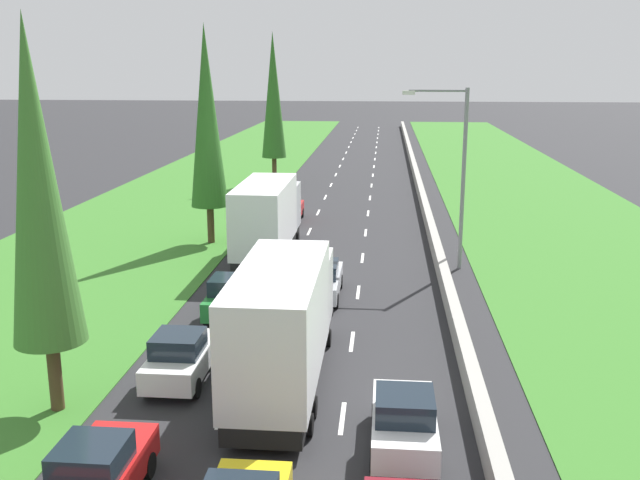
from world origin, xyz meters
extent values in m
plane|color=#28282B|center=(0.00, 60.00, 0.00)|extent=(300.00, 300.00, 0.00)
cube|color=#387528|center=(-12.65, 60.00, 0.02)|extent=(14.00, 140.00, 0.04)
cube|color=#387528|center=(14.35, 60.00, 0.02)|extent=(14.00, 140.00, 0.04)
cube|color=#9E9B93|center=(5.70, 60.00, 0.42)|extent=(0.44, 120.00, 0.85)
cube|color=white|center=(-1.75, 15.00, 0.01)|extent=(0.14, 2.00, 0.01)
cube|color=white|center=(-1.75, 21.00, 0.01)|extent=(0.14, 2.00, 0.01)
cube|color=white|center=(-1.75, 27.00, 0.01)|extent=(0.14, 2.00, 0.01)
cube|color=white|center=(-1.75, 33.00, 0.01)|extent=(0.14, 2.00, 0.01)
cube|color=white|center=(-1.75, 39.00, 0.01)|extent=(0.14, 2.00, 0.01)
cube|color=white|center=(-1.75, 45.00, 0.01)|extent=(0.14, 2.00, 0.01)
cube|color=white|center=(-1.75, 51.00, 0.01)|extent=(0.14, 2.00, 0.01)
cube|color=white|center=(-1.75, 57.00, 0.01)|extent=(0.14, 2.00, 0.01)
cube|color=white|center=(-1.75, 63.00, 0.01)|extent=(0.14, 2.00, 0.01)
cube|color=white|center=(-1.75, 69.00, 0.01)|extent=(0.14, 2.00, 0.01)
cube|color=white|center=(-1.75, 75.00, 0.01)|extent=(0.14, 2.00, 0.01)
cube|color=white|center=(-1.75, 81.00, 0.01)|extent=(0.14, 2.00, 0.01)
cube|color=white|center=(-1.75, 87.00, 0.01)|extent=(0.14, 2.00, 0.01)
cube|color=white|center=(-1.75, 93.00, 0.01)|extent=(0.14, 2.00, 0.01)
cube|color=white|center=(-1.75, 99.00, 0.01)|extent=(0.14, 2.00, 0.01)
cube|color=white|center=(-1.75, 105.00, 0.01)|extent=(0.14, 2.00, 0.01)
cube|color=white|center=(-1.75, 111.00, 0.01)|extent=(0.14, 2.00, 0.01)
cube|color=white|center=(-1.75, 117.00, 0.01)|extent=(0.14, 2.00, 0.01)
cube|color=white|center=(1.75, 15.00, 0.01)|extent=(0.14, 2.00, 0.01)
cube|color=white|center=(1.75, 21.00, 0.01)|extent=(0.14, 2.00, 0.01)
cube|color=white|center=(1.75, 27.00, 0.01)|extent=(0.14, 2.00, 0.01)
cube|color=white|center=(1.75, 33.00, 0.01)|extent=(0.14, 2.00, 0.01)
cube|color=white|center=(1.75, 39.00, 0.01)|extent=(0.14, 2.00, 0.01)
cube|color=white|center=(1.75, 45.00, 0.01)|extent=(0.14, 2.00, 0.01)
cube|color=white|center=(1.75, 51.00, 0.01)|extent=(0.14, 2.00, 0.01)
cube|color=white|center=(1.75, 57.00, 0.01)|extent=(0.14, 2.00, 0.01)
cube|color=white|center=(1.75, 63.00, 0.01)|extent=(0.14, 2.00, 0.01)
cube|color=white|center=(1.75, 69.00, 0.01)|extent=(0.14, 2.00, 0.01)
cube|color=white|center=(1.75, 75.00, 0.01)|extent=(0.14, 2.00, 0.01)
cube|color=white|center=(1.75, 81.00, 0.01)|extent=(0.14, 2.00, 0.01)
cube|color=white|center=(1.75, 87.00, 0.01)|extent=(0.14, 2.00, 0.01)
cube|color=white|center=(1.75, 93.00, 0.01)|extent=(0.14, 2.00, 0.01)
cube|color=white|center=(1.75, 99.00, 0.01)|extent=(0.14, 2.00, 0.01)
cube|color=white|center=(1.75, 105.00, 0.01)|extent=(0.14, 2.00, 0.01)
cube|color=white|center=(1.75, 111.00, 0.01)|extent=(0.14, 2.00, 0.01)
cube|color=white|center=(1.75, 117.00, 0.01)|extent=(0.14, 2.00, 0.01)
cube|color=black|center=(-0.24, 17.20, 0.60)|extent=(2.20, 9.40, 0.56)
cube|color=white|center=(-0.24, 20.80, 2.13)|extent=(2.40, 2.20, 2.50)
cube|color=silver|center=(-0.24, 16.10, 2.53)|extent=(2.44, 7.20, 3.30)
cylinder|color=black|center=(-1.36, 20.50, 0.32)|extent=(0.22, 0.64, 0.64)
cylinder|color=black|center=(0.88, 20.50, 0.32)|extent=(0.22, 0.64, 0.64)
cylinder|color=black|center=(-1.36, 15.02, 0.32)|extent=(0.22, 0.64, 0.64)
cylinder|color=black|center=(0.88, 15.02, 0.32)|extent=(0.22, 0.64, 0.64)
cylinder|color=black|center=(-1.36, 13.94, 0.32)|extent=(0.22, 0.64, 0.64)
cylinder|color=black|center=(0.88, 13.94, 0.32)|extent=(0.22, 0.64, 0.64)
cube|color=red|center=(-3.65, 10.31, 0.70)|extent=(1.68, 3.90, 0.76)
cube|color=#19232D|center=(-3.65, 10.01, 1.40)|extent=(1.52, 1.60, 0.64)
cylinder|color=black|center=(-4.41, 11.52, 0.32)|extent=(0.22, 0.64, 0.64)
cylinder|color=black|center=(-2.89, 11.52, 0.32)|extent=(0.22, 0.64, 0.64)
cube|color=white|center=(-3.61, 17.14, 0.70)|extent=(1.68, 3.90, 0.76)
cube|color=#19232D|center=(-3.61, 16.84, 1.40)|extent=(1.52, 1.60, 0.64)
cylinder|color=black|center=(-4.37, 18.35, 0.32)|extent=(0.22, 0.64, 0.64)
cylinder|color=black|center=(-2.85, 18.35, 0.32)|extent=(0.22, 0.64, 0.64)
cylinder|color=black|center=(-4.37, 15.93, 0.32)|extent=(0.22, 0.64, 0.64)
cylinder|color=black|center=(-2.85, 15.93, 0.32)|extent=(0.22, 0.64, 0.64)
cube|color=white|center=(3.48, 13.48, 0.70)|extent=(1.68, 3.90, 0.76)
cube|color=#19232D|center=(3.48, 13.18, 1.40)|extent=(1.52, 1.60, 0.64)
cylinder|color=black|center=(2.72, 14.69, 0.32)|extent=(0.22, 0.64, 0.64)
cylinder|color=black|center=(4.24, 14.69, 0.32)|extent=(0.22, 0.64, 0.64)
cylinder|color=black|center=(2.72, 12.27, 0.32)|extent=(0.22, 0.64, 0.64)
cylinder|color=black|center=(4.24, 12.27, 0.32)|extent=(0.22, 0.64, 0.64)
cube|color=#237A33|center=(-3.31, 23.48, 0.70)|extent=(1.68, 3.90, 0.76)
cube|color=#19232D|center=(-3.31, 23.18, 1.40)|extent=(1.52, 1.60, 0.64)
cylinder|color=black|center=(-4.07, 24.69, 0.32)|extent=(0.22, 0.64, 0.64)
cylinder|color=black|center=(-2.55, 24.69, 0.32)|extent=(0.22, 0.64, 0.64)
cylinder|color=black|center=(-4.07, 22.27, 0.32)|extent=(0.22, 0.64, 0.64)
cylinder|color=black|center=(-2.55, 22.27, 0.32)|extent=(0.22, 0.64, 0.64)
cube|color=black|center=(-3.29, 32.88, 0.60)|extent=(2.20, 9.40, 0.56)
cube|color=silver|center=(-3.29, 36.48, 2.13)|extent=(2.40, 2.20, 2.50)
cube|color=silver|center=(-3.29, 31.78, 2.53)|extent=(2.44, 7.20, 3.30)
cylinder|color=black|center=(-4.41, 36.18, 0.32)|extent=(0.22, 0.64, 0.64)
cylinder|color=black|center=(-2.17, 36.18, 0.32)|extent=(0.22, 0.64, 0.64)
cylinder|color=black|center=(-4.41, 30.70, 0.32)|extent=(0.22, 0.64, 0.64)
cylinder|color=black|center=(-2.17, 30.70, 0.32)|extent=(0.22, 0.64, 0.64)
cylinder|color=black|center=(-4.41, 29.62, 0.32)|extent=(0.22, 0.64, 0.64)
cylinder|color=black|center=(-2.17, 29.62, 0.32)|extent=(0.22, 0.64, 0.64)
cube|color=silver|center=(0.08, 26.17, 0.68)|extent=(1.76, 4.50, 0.72)
cube|color=#19232D|center=(0.08, 26.02, 1.34)|extent=(1.56, 1.90, 0.60)
cylinder|color=black|center=(-0.72, 27.57, 0.32)|extent=(0.22, 0.64, 0.64)
cylinder|color=black|center=(0.88, 27.57, 0.32)|extent=(0.22, 0.64, 0.64)
cylinder|color=black|center=(-0.72, 24.78, 0.32)|extent=(0.22, 0.64, 0.64)
cylinder|color=black|center=(0.88, 24.78, 0.32)|extent=(0.22, 0.64, 0.64)
cube|color=red|center=(-3.46, 41.98, 0.70)|extent=(1.68, 3.90, 0.76)
cube|color=#19232D|center=(-3.46, 41.68, 1.40)|extent=(1.52, 1.60, 0.64)
cylinder|color=black|center=(-4.22, 43.19, 0.32)|extent=(0.22, 0.64, 0.64)
cylinder|color=black|center=(-2.70, 43.19, 0.32)|extent=(0.22, 0.64, 0.64)
cylinder|color=black|center=(-4.22, 40.77, 0.32)|extent=(0.22, 0.64, 0.64)
cylinder|color=black|center=(-2.70, 40.77, 0.32)|extent=(0.22, 0.64, 0.64)
cylinder|color=#4C3823|center=(-6.75, 14.78, 1.10)|extent=(0.40, 0.40, 2.20)
cone|color=#3D752D|center=(-6.75, 14.78, 6.83)|extent=(2.09, 2.09, 9.26)
cylinder|color=#4C3823|center=(-7.11, 35.57, 1.10)|extent=(0.40, 0.40, 2.20)
cone|color=#2D6623|center=(-7.11, 35.57, 7.26)|extent=(2.11, 2.11, 10.12)
cylinder|color=#4C3823|center=(-6.88, 58.26, 1.10)|extent=(0.40, 0.40, 2.20)
cone|color=#2D6623|center=(-6.88, 58.26, 7.56)|extent=(2.12, 2.12, 10.72)
cylinder|color=gray|center=(6.71, 31.43, 4.50)|extent=(0.20, 0.20, 9.00)
cylinder|color=gray|center=(5.31, 31.43, 8.85)|extent=(2.80, 0.12, 0.12)
cube|color=silver|center=(3.91, 31.43, 8.75)|extent=(0.60, 0.28, 0.20)
camera|label=1|loc=(2.81, -3.99, 9.98)|focal=40.15mm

